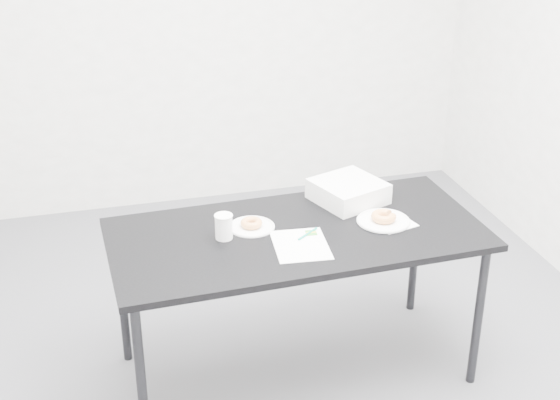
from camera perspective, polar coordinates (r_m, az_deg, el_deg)
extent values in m
plane|color=#4E4D53|center=(4.02, -1.90, -11.72)|extent=(4.00, 4.00, 0.00)
cube|color=white|center=(5.29, -7.30, 13.48)|extent=(4.00, 0.02, 2.70)
cube|color=black|center=(3.56, 1.26, -2.53)|extent=(1.73, 0.85, 0.03)
cylinder|color=black|center=(3.36, -10.13, -12.80)|extent=(0.04, 0.04, 0.74)
cylinder|color=black|center=(3.91, -11.48, -6.89)|extent=(0.04, 0.04, 0.74)
cylinder|color=black|center=(3.79, 14.31, -8.27)|extent=(0.04, 0.04, 0.74)
cylinder|color=black|center=(4.29, 9.84, -3.62)|extent=(0.04, 0.04, 0.74)
cube|color=white|center=(3.43, 1.53, -3.31)|extent=(0.26, 0.32, 0.00)
cube|color=green|center=(3.53, 2.30, -2.41)|extent=(0.05, 0.05, 0.00)
cylinder|color=#0C8671|center=(3.52, 2.04, -2.48)|extent=(0.12, 0.09, 0.01)
cube|color=white|center=(3.66, 8.26, -1.64)|extent=(0.21, 0.21, 0.00)
cylinder|color=white|center=(3.66, 7.57, -1.52)|extent=(0.25, 0.25, 0.01)
torus|color=#DA8445|center=(3.65, 7.59, -1.21)|extent=(0.13, 0.13, 0.04)
cylinder|color=white|center=(3.58, -2.10, -1.97)|extent=(0.21, 0.21, 0.01)
torus|color=#DA8445|center=(3.58, -2.10, -1.70)|extent=(0.13, 0.13, 0.03)
cylinder|color=white|center=(3.47, -4.13, -1.95)|extent=(0.08, 0.08, 0.12)
cylinder|color=white|center=(3.92, 3.55, 0.58)|extent=(0.08, 0.08, 0.01)
cube|color=silver|center=(3.83, 5.01, 0.65)|extent=(0.39, 0.39, 0.10)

